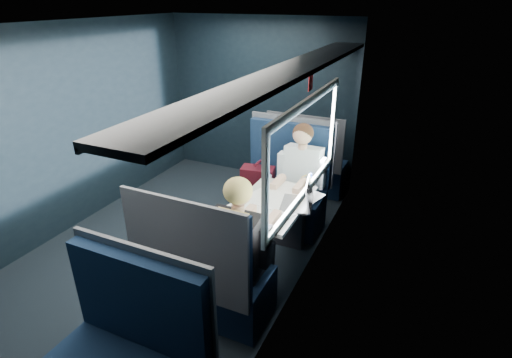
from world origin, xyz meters
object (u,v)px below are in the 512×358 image
at_px(cup, 309,184).
at_px(man, 299,177).
at_px(seat_bay_near, 281,190).
at_px(woman, 242,242).
at_px(laptop, 302,199).
at_px(bottle_small, 310,184).
at_px(seat_row_front, 307,164).
at_px(table, 268,208).
at_px(seat_bay_far, 206,277).

bearing_deg(cup, man, 126.06).
xyz_separation_m(seat_bay_near, woman, (0.27, -1.57, 0.30)).
relative_size(laptop, bottle_small, 1.92).
distance_m(seat_row_front, man, 1.17).
bearing_deg(woman, seat_bay_near, 99.62).
xyz_separation_m(seat_row_front, woman, (0.25, -2.50, 0.32)).
xyz_separation_m(table, seat_bay_near, (-0.20, 0.87, -0.24)).
bearing_deg(laptop, table, -171.55).
bearing_deg(table, seat_bay_near, 102.95).
xyz_separation_m(seat_bay_far, seat_row_front, (0.00, 2.67, -0.00)).
bearing_deg(laptop, woman, -108.29).
bearing_deg(woman, cup, 80.68).
bearing_deg(bottle_small, man, 122.91).
distance_m(seat_bay_far, seat_row_front, 2.67).
height_order(man, laptop, man).
xyz_separation_m(woman, bottle_small, (0.23, 1.05, 0.10)).
height_order(woman, cup, woman).
distance_m(table, laptop, 0.35).
bearing_deg(cup, bottle_small, -66.70).
distance_m(table, bottle_small, 0.48).
bearing_deg(laptop, seat_bay_far, -118.44).
xyz_separation_m(table, bottle_small, (0.30, 0.34, 0.17)).
distance_m(table, seat_row_front, 1.82).
xyz_separation_m(seat_bay_near, bottle_small, (0.50, -0.52, 0.41)).
bearing_deg(woman, bottle_small, 77.65).
relative_size(man, laptop, 3.30).
height_order(man, bottle_small, man).
bearing_deg(man, bottle_small, -57.09).
xyz_separation_m(man, laptop, (0.25, -0.65, 0.09)).
height_order(seat_row_front, woman, woman).
relative_size(bottle_small, cup, 2.43).
height_order(man, woman, same).
distance_m(seat_row_front, cup, 1.47).
xyz_separation_m(seat_bay_far, cup, (0.44, 1.31, 0.37)).
relative_size(woman, laptop, 3.30).
relative_size(table, cup, 11.66).
height_order(man, cup, man).
distance_m(seat_bay_near, woman, 1.62).
height_order(seat_bay_near, seat_row_front, seat_bay_near).
distance_m(seat_row_front, laptop, 1.86).
relative_size(seat_row_front, laptop, 2.90).
bearing_deg(bottle_small, laptop, -86.26).
bearing_deg(woman, man, 90.00).
bearing_deg(cup, woman, -99.32).
relative_size(seat_bay_near, bottle_small, 6.05).
xyz_separation_m(seat_row_front, cup, (0.44, -1.36, 0.37)).
xyz_separation_m(seat_bay_far, woman, (0.25, 0.17, 0.31)).
xyz_separation_m(man, bottle_small, (0.23, -0.36, 0.11)).
relative_size(table, bottle_small, 4.80).
bearing_deg(seat_bay_near, seat_row_front, 88.97).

